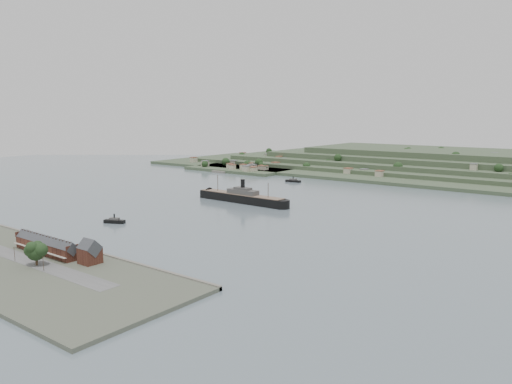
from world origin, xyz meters
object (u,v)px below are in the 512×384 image
Objects in this scene: gabled_building at (90,252)px; fig_tree at (35,250)px; steamship at (239,197)px; tugboat at (114,221)px; terrace_row at (46,245)px.

gabled_building is 1.02× the size of fig_tree.
steamship is 6.56× the size of tugboat.
tugboat is (-42.94, 80.38, -5.03)m from terrace_row.
fig_tree is (60.84, -96.62, 8.65)m from tugboat.
steamship reaches higher than tugboat.
terrace_row is at bearing -61.89° from tugboat.
terrace_row is 0.50× the size of steamship.
tugboat is at bearing 136.49° from gabled_building.
gabled_building is 0.13× the size of steamship.
gabled_building reaches higher than terrace_row.
terrace_row is 3.30× the size of tugboat.
terrace_row is at bearing -83.16° from steamship.
terrace_row is at bearing 137.79° from fig_tree.
steamship is at bearing 96.84° from terrace_row.
steamship reaches higher than fig_tree.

